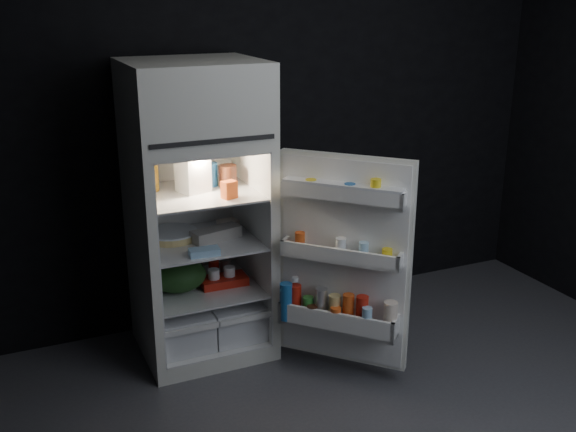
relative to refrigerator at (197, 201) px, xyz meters
name	(u,v)px	position (x,y,z in m)	size (l,w,h in m)	color
wall_back	(276,117)	(0.68, 0.38, 0.39)	(4.00, 0.00, 2.70)	black
refrigerator	(197,201)	(0.00, 0.00, 0.00)	(0.76, 0.71, 1.78)	white
fridge_door	(342,266)	(0.63, -0.65, -0.28)	(0.63, 0.65, 1.22)	white
milk_jug	(193,171)	(-0.02, -0.02, 0.19)	(0.16, 0.16, 0.24)	white
mayo_jar	(209,174)	(0.10, 0.06, 0.14)	(0.10, 0.10, 0.14)	#1C5799
jam_jar	(228,176)	(0.20, 0.00, 0.14)	(0.11, 0.11, 0.13)	black
amber_bottle	(152,173)	(-0.23, 0.09, 0.18)	(0.07, 0.07, 0.22)	#A8711B
small_carton	(229,190)	(0.12, -0.24, 0.12)	(0.08, 0.06, 0.10)	#DA5019
egg_carton	(216,234)	(0.09, -0.07, -0.19)	(0.30, 0.11, 0.07)	gray
pie	(172,236)	(-0.15, 0.05, -0.21)	(0.31, 0.31, 0.04)	tan
flat_package	(204,252)	(-0.05, -0.29, -0.21)	(0.17, 0.09, 0.04)	#90BDDE
wrapped_pkg	(228,224)	(0.22, 0.10, -0.20)	(0.12, 0.10, 0.05)	beige
produce_bag	(179,275)	(-0.15, -0.05, -0.43)	(0.33, 0.28, 0.20)	#193815
yogurt_tray	(223,281)	(0.12, -0.08, -0.50)	(0.29, 0.15, 0.05)	#B51C0F
small_can_red	(214,267)	(0.12, 0.11, -0.48)	(0.07, 0.07, 0.09)	#B51C0F
small_can_silver	(226,266)	(0.20, 0.09, -0.48)	(0.07, 0.07, 0.09)	silver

